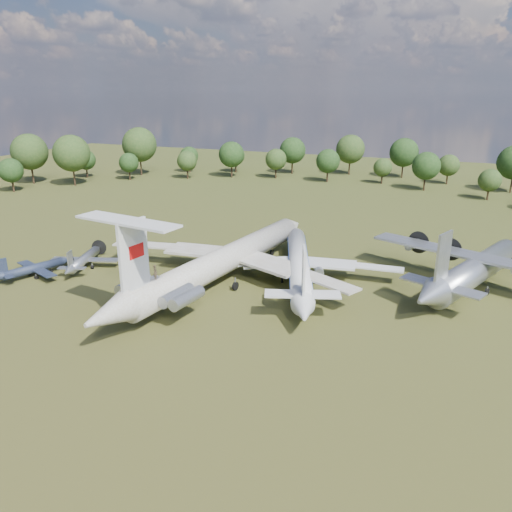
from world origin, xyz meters
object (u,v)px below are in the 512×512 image
at_px(tu104_jet, 299,268).
at_px(small_prop_west, 34,271).
at_px(small_prop_northwest, 84,262).
at_px(person_on_il62, 155,272).
at_px(il62_airliner, 225,265).
at_px(an12_transport, 475,274).

bearing_deg(tu104_jet, small_prop_west, -179.57).
bearing_deg(small_prop_west, small_prop_northwest, 73.88).
height_order(small_prop_west, small_prop_northwest, small_prop_northwest).
height_order(small_prop_west, person_on_il62, person_on_il62).
height_order(il62_airliner, tu104_jet, il62_airliner).
bearing_deg(small_prop_west, person_on_il62, 8.24).
bearing_deg(an12_transport, person_on_il62, -123.31).
relative_size(small_prop_west, person_on_il62, 7.41).
bearing_deg(il62_airliner, an12_transport, 25.88).
relative_size(tu104_jet, an12_transport, 1.14).
relative_size(il62_airliner, small_prop_west, 3.98).
height_order(an12_transport, small_prop_west, an12_transport).
bearing_deg(small_prop_northwest, tu104_jet, -5.23).
relative_size(an12_transport, small_prop_west, 2.63).
relative_size(il62_airliner, an12_transport, 1.51).
bearing_deg(tu104_jet, an12_transport, -4.75).
height_order(il62_airliner, small_prop_northwest, il62_airliner).
height_order(tu104_jet, person_on_il62, person_on_il62).
bearing_deg(person_on_il62, small_prop_northwest, 0.52).
height_order(small_prop_northwest, person_on_il62, person_on_il62).
xyz_separation_m(tu104_jet, small_prop_west, (-38.08, -14.26, -1.05)).
bearing_deg(small_prop_west, an12_transport, 38.17).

